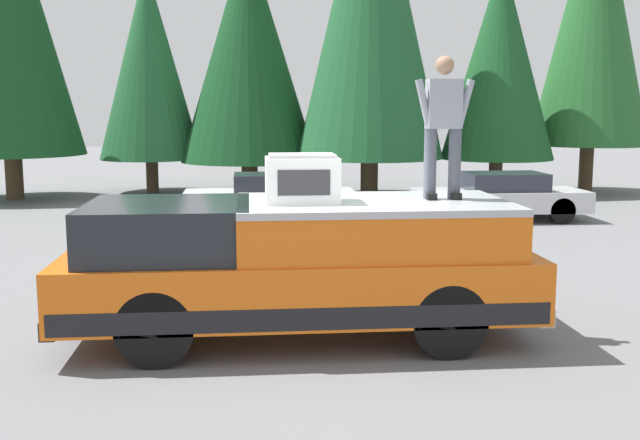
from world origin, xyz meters
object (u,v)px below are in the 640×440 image
Objects in this scene: compressor_unit at (302,178)px; parked_car_white at (271,198)px; pickup_truck at (299,266)px; person_on_truck_bed at (443,123)px; parked_car_silver at (501,196)px.

parked_car_white is (9.34, 0.10, -1.35)m from compressor_unit.
pickup_truck is at bearing 20.71° from compressor_unit.
parked_car_white is (9.26, 0.07, -0.29)m from pickup_truck.
compressor_unit is 0.50× the size of person_on_truck_bed.
pickup_truck is at bearing -179.55° from parked_car_white.
pickup_truck is 1.06m from compressor_unit.
pickup_truck is at bearing 93.16° from person_on_truck_bed.
compressor_unit is 0.20× the size of parked_car_white.
parked_car_silver is at bearing -31.58° from pickup_truck.
person_on_truck_bed is at bearing -84.20° from compressor_unit.
pickup_truck is at bearing 148.42° from parked_car_silver.
parked_car_white is at bearing 11.12° from person_on_truck_bed.
parked_car_silver and parked_car_white have the same top height.
compressor_unit is at bearing 95.80° from person_on_truck_bed.
pickup_truck is 10.58m from parked_car_silver.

